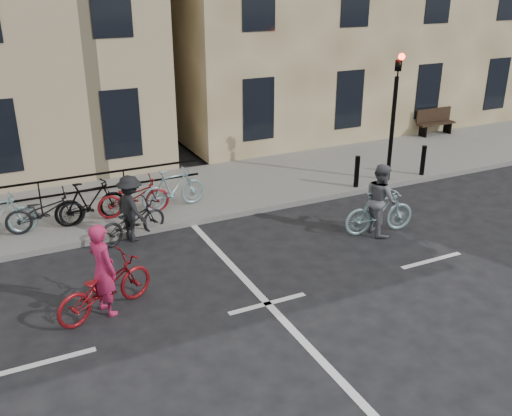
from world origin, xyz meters
name	(u,v)px	position (x,y,z in m)	size (l,w,h in m)	color
ground	(268,304)	(0.00, 0.00, 0.00)	(120.00, 120.00, 0.00)	black
sidewalk	(13,222)	(-4.00, 6.00, 0.07)	(46.00, 4.00, 0.15)	slate
traffic_light	(395,102)	(6.20, 4.34, 2.45)	(0.18, 0.30, 3.90)	black
bollard_east	(357,172)	(5.00, 4.25, 0.60)	(0.14, 0.14, 0.90)	black
bollard_west	(423,160)	(7.40, 4.25, 0.60)	(0.14, 0.14, 0.90)	black
bench	(435,121)	(11.00, 7.73, 0.67)	(1.60, 0.41, 0.97)	black
parked_bikes	(19,214)	(-3.87, 5.04, 0.65)	(9.35, 1.23, 1.05)	black
cyclist_pink	(104,283)	(-2.77, 1.06, 0.61)	(2.09, 1.39, 1.76)	maroon
cyclist_grey	(380,206)	(3.84, 1.69, 0.70)	(1.83, 0.92, 1.72)	#82A5AB
cyclist_dark	(132,215)	(-1.53, 3.90, 0.62)	(1.86, 1.16, 1.57)	black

